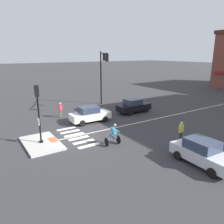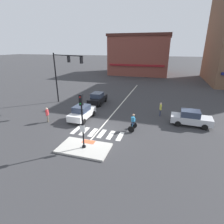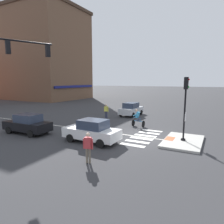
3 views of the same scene
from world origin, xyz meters
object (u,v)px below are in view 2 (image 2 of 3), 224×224
object	(u,v)px
traffic_light_mast	(63,70)
car_white_westbound_near	(82,112)
car_black_westbound_far	(98,98)
cyclist	(133,122)
signal_pole	(82,117)
pedestrian_at_curb_left	(47,114)
car_silver_cross_right	(191,118)
pedestrian_waiting_far_side	(161,108)

from	to	relation	value
traffic_light_mast	car_white_westbound_near	xyz separation A→B (m)	(4.76, -4.40, -4.15)
car_black_westbound_far	cyclist	size ratio (longest dim) A/B	2.46
signal_pole	car_white_westbound_near	size ratio (longest dim) A/B	1.08
traffic_light_mast	pedestrian_at_curb_left	world-z (taller)	traffic_light_mast
car_silver_cross_right	car_white_westbound_near	bearing A→B (deg)	-171.14
signal_pole	traffic_light_mast	bearing A→B (deg)	127.10
signal_pole	car_black_westbound_far	size ratio (longest dim) A/B	1.08
traffic_light_mast	cyclist	distance (m)	12.89
signal_pole	pedestrian_waiting_far_side	world-z (taller)	signal_pole
car_silver_cross_right	pedestrian_at_curb_left	size ratio (longest dim) A/B	2.50
signal_pole	car_silver_cross_right	xyz separation A→B (m)	(8.80, 7.65, -2.03)
signal_pole	cyclist	world-z (taller)	signal_pole
car_white_westbound_near	traffic_light_mast	bearing A→B (deg)	137.22
cyclist	signal_pole	bearing A→B (deg)	-124.19
pedestrian_at_curb_left	pedestrian_waiting_far_side	distance (m)	13.07
car_white_westbound_near	pedestrian_at_curb_left	size ratio (longest dim) A/B	2.48
traffic_light_mast	car_black_westbound_far	distance (m)	6.19
traffic_light_mast	pedestrian_at_curb_left	bearing A→B (deg)	-76.64
car_white_westbound_near	cyclist	bearing A→B (deg)	-10.81
cyclist	pedestrian_waiting_far_side	distance (m)	5.41
traffic_light_mast	pedestrian_at_curb_left	xyz separation A→B (m)	(1.50, -6.32, -3.97)
car_silver_cross_right	car_black_westbound_far	size ratio (longest dim) A/B	1.01
signal_pole	pedestrian_waiting_far_side	size ratio (longest dim) A/B	2.67
traffic_light_mast	pedestrian_waiting_far_side	xyz separation A→B (m)	(13.32, -0.75, -3.97)
car_black_westbound_far	pedestrian_waiting_far_side	bearing A→B (deg)	-15.00
signal_pole	car_black_westbound_far	bearing A→B (deg)	106.14
traffic_light_mast	car_silver_cross_right	world-z (taller)	traffic_light_mast
cyclist	car_white_westbound_near	bearing A→B (deg)	169.19
car_silver_cross_right	pedestrian_waiting_far_side	distance (m)	3.70
signal_pole	pedestrian_at_curb_left	bearing A→B (deg)	147.95
car_silver_cross_right	signal_pole	bearing A→B (deg)	-138.99
car_silver_cross_right	pedestrian_waiting_far_side	world-z (taller)	pedestrian_waiting_far_side
signal_pole	pedestrian_waiting_far_side	xyz separation A→B (m)	(5.59, 9.48, -1.86)
traffic_light_mast	car_white_westbound_near	distance (m)	7.70
pedestrian_at_curb_left	signal_pole	bearing A→B (deg)	-32.05
traffic_light_mast	pedestrian_waiting_far_side	world-z (taller)	traffic_light_mast
car_silver_cross_right	car_black_westbound_far	distance (m)	12.96
traffic_light_mast	cyclist	size ratio (longest dim) A/B	4.22
cyclist	car_silver_cross_right	bearing A→B (deg)	28.04
car_white_westbound_near	pedestrian_at_curb_left	world-z (taller)	pedestrian_at_curb_left
car_black_westbound_far	cyclist	bearing A→B (deg)	-47.68
signal_pole	car_black_westbound_far	distance (m)	12.55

